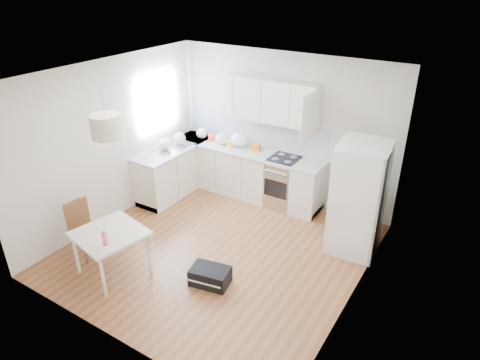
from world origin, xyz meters
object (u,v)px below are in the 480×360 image
(refrigerator, at_px, (360,198))
(dining_chair, at_px, (86,230))
(dining_table, at_px, (110,237))
(gym_bag, at_px, (210,276))

(refrigerator, xyz_separation_m, dining_chair, (-3.31, -2.36, -0.42))
(refrigerator, distance_m, dining_table, 3.64)
(dining_chair, relative_size, gym_bag, 1.68)
(dining_table, height_order, dining_chair, dining_chair)
(dining_table, bearing_deg, refrigerator, 54.26)
(refrigerator, xyz_separation_m, gym_bag, (-1.39, -1.92, -0.74))
(refrigerator, bearing_deg, gym_bag, -131.68)
(dining_chair, bearing_deg, dining_table, -0.98)
(refrigerator, relative_size, dining_chair, 1.93)
(refrigerator, distance_m, dining_chair, 4.09)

